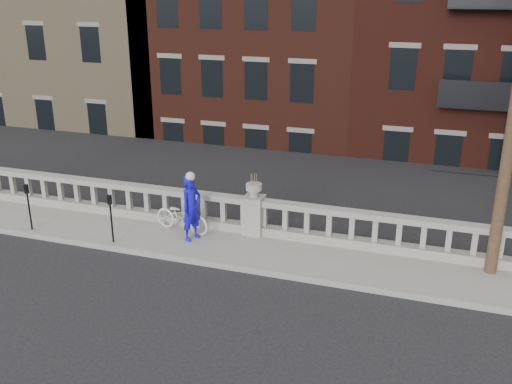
% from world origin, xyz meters
% --- Properties ---
extents(ground, '(120.00, 120.00, 0.00)m').
position_xyz_m(ground, '(0.00, 0.00, 0.00)').
color(ground, black).
rests_on(ground, ground).
extents(sidewalk, '(32.00, 2.20, 0.15)m').
position_xyz_m(sidewalk, '(0.00, 3.00, 0.07)').
color(sidewalk, gray).
rests_on(sidewalk, ground).
extents(balustrade, '(28.00, 0.34, 1.03)m').
position_xyz_m(balustrade, '(0.00, 3.95, 0.64)').
color(balustrade, gray).
rests_on(balustrade, sidewalk).
extents(planter_pedestal, '(0.55, 0.55, 1.76)m').
position_xyz_m(planter_pedestal, '(0.00, 3.95, 0.83)').
color(planter_pedestal, gray).
rests_on(planter_pedestal, sidewalk).
extents(lower_level, '(80.00, 44.00, 20.80)m').
position_xyz_m(lower_level, '(0.56, 23.04, 2.63)').
color(lower_level, '#605E59').
rests_on(lower_level, ground).
extents(parking_meter_a, '(0.10, 0.09, 1.36)m').
position_xyz_m(parking_meter_a, '(-6.10, 2.15, 1.00)').
color(parking_meter_a, black).
rests_on(parking_meter_a, sidewalk).
extents(parking_meter_b, '(0.10, 0.09, 1.36)m').
position_xyz_m(parking_meter_b, '(-3.42, 2.15, 1.00)').
color(parking_meter_b, black).
rests_on(parking_meter_b, sidewalk).
extents(bicycle, '(1.83, 0.93, 0.92)m').
position_xyz_m(bicycle, '(-1.96, 3.42, 0.61)').
color(bicycle, silver).
rests_on(bicycle, sidewalk).
extents(cyclist, '(0.64, 0.77, 1.82)m').
position_xyz_m(cyclist, '(-1.47, 3.05, 1.06)').
color(cyclist, '#160DCB').
rests_on(cyclist, sidewalk).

